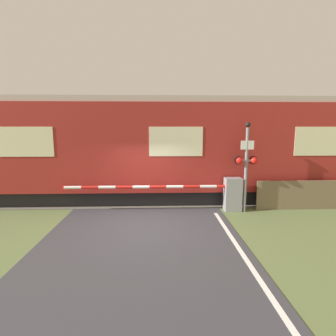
# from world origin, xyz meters

# --- Properties ---
(ground_plane) EXTENTS (80.00, 80.00, 0.00)m
(ground_plane) POSITION_xyz_m (0.00, 0.00, 0.00)
(ground_plane) COLOR #5B6B3D
(track_bed) EXTENTS (36.00, 3.20, 0.13)m
(track_bed) POSITION_xyz_m (0.00, 3.26, 0.02)
(track_bed) COLOR #666056
(track_bed) RESTS_ON ground_plane
(train) EXTENTS (19.76, 3.12, 4.21)m
(train) POSITION_xyz_m (1.11, 3.26, 2.15)
(train) COLOR black
(train) RESTS_ON ground_plane
(crossing_barrier) EXTENTS (6.52, 0.44, 1.23)m
(crossing_barrier) POSITION_xyz_m (2.61, 1.36, 0.67)
(crossing_barrier) COLOR gray
(crossing_barrier) RESTS_ON ground_plane
(signal_post) EXTENTS (0.83, 0.26, 3.24)m
(signal_post) POSITION_xyz_m (3.59, 1.19, 1.84)
(signal_post) COLOR gray
(signal_post) RESTS_ON ground_plane
(roadside_fence) EXTENTS (3.44, 0.06, 1.10)m
(roadside_fence) POSITION_xyz_m (5.83, 1.41, 0.55)
(roadside_fence) COLOR #726047
(roadside_fence) RESTS_ON ground_plane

